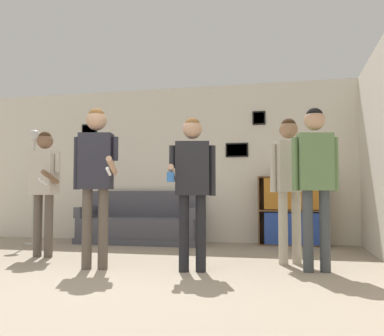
# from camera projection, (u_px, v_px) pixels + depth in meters

# --- Properties ---
(ground_plane) EXTENTS (20.00, 20.00, 0.00)m
(ground_plane) POSITION_uv_depth(u_px,v_px,m) (73.00, 294.00, 3.52)
(ground_plane) COLOR gray
(wall_back) EXTENTS (8.08, 0.08, 2.70)m
(wall_back) POSITION_uv_depth(u_px,v_px,m) (188.00, 164.00, 7.50)
(wall_back) COLOR silver
(wall_back) RESTS_ON ground_plane
(couch) EXTENTS (2.06, 0.80, 0.87)m
(couch) POSITION_uv_depth(u_px,v_px,m) (141.00, 226.00, 7.19)
(couch) COLOR #4C4C56
(couch) RESTS_ON ground_plane
(bookshelf) EXTENTS (1.10, 0.30, 1.11)m
(bookshelf) POSITION_uv_depth(u_px,v_px,m) (293.00, 211.00, 6.83)
(bookshelf) COLOR brown
(bookshelf) RESTS_ON ground_plane
(floor_lamp) EXTENTS (0.28, 0.28, 1.87)m
(floor_lamp) POSITION_uv_depth(u_px,v_px,m) (34.00, 167.00, 6.96)
(floor_lamp) COLOR #ADA89E
(floor_lamp) RESTS_ON ground_plane
(person_player_foreground_left) EXTENTS (0.49, 0.50, 1.65)m
(person_player_foreground_left) POSITION_uv_depth(u_px,v_px,m) (44.00, 180.00, 5.63)
(person_player_foreground_left) COLOR brown
(person_player_foreground_left) RESTS_ON ground_plane
(person_player_foreground_center) EXTENTS (0.54, 0.45, 1.79)m
(person_player_foreground_center) POSITION_uv_depth(u_px,v_px,m) (96.00, 168.00, 4.75)
(person_player_foreground_center) COLOR brown
(person_player_foreground_center) RESTS_ON ground_plane
(person_watcher_holding_cup) EXTENTS (0.49, 0.48, 1.65)m
(person_watcher_holding_cup) POSITION_uv_depth(u_px,v_px,m) (192.00, 177.00, 4.58)
(person_watcher_holding_cup) COLOR black
(person_watcher_holding_cup) RESTS_ON ground_plane
(person_spectator_near_bookshelf) EXTENTS (0.44, 0.36, 1.73)m
(person_spectator_near_bookshelf) POSITION_uv_depth(u_px,v_px,m) (289.00, 173.00, 5.08)
(person_spectator_near_bookshelf) COLOR #B7AD99
(person_spectator_near_bookshelf) RESTS_ON ground_plane
(person_spectator_far_right) EXTENTS (0.49, 0.27, 1.75)m
(person_spectator_far_right) POSITION_uv_depth(u_px,v_px,m) (315.00, 170.00, 4.57)
(person_spectator_far_right) COLOR #3D4247
(person_spectator_far_right) RESTS_ON ground_plane
(drinking_cup) EXTENTS (0.08, 0.08, 0.12)m
(drinking_cup) POSITION_uv_depth(u_px,v_px,m) (294.00, 173.00, 6.86)
(drinking_cup) COLOR blue
(drinking_cup) RESTS_ON bookshelf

